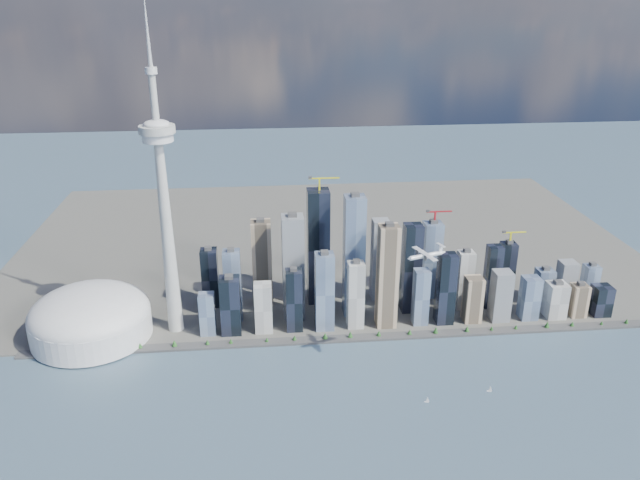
{
  "coord_description": "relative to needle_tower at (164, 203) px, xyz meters",
  "views": [
    {
      "loc": [
        -141.2,
        -663.68,
        556.14
      ],
      "look_at": [
        -51.99,
        260.0,
        181.22
      ],
      "focal_mm": 35.0,
      "sensor_mm": 36.0,
      "label": 1
    }
  ],
  "objects": [
    {
      "name": "needle_tower",
      "position": [
        0.0,
        0.0,
        0.0
      ],
      "size": [
        56.0,
        56.0,
        550.5
      ],
      "color": "#A9A9A4",
      "rests_on": "land"
    },
    {
      "name": "shoreline_trees",
      "position": [
        300.0,
        -60.0,
        -227.06
      ],
      "size": [
        960.53,
        7.2,
        8.8
      ],
      "color": "#3F2D1E",
      "rests_on": "seawall"
    },
    {
      "name": "sailboat_west",
      "position": [
        385.27,
        -243.46,
        -232.58
      ],
      "size": [
        7.31,
        3.48,
        10.14
      ],
      "rotation": [
        0.0,
        0.0,
        -0.26
      ],
      "color": "white",
      "rests_on": "ground"
    },
    {
      "name": "land",
      "position": [
        300.0,
        390.0,
        -234.34
      ],
      "size": [
        1400.0,
        900.0,
        3.0
      ],
      "primitive_type": "cube",
      "color": "#4C4C47",
      "rests_on": "ground"
    },
    {
      "name": "seawall",
      "position": [
        300.0,
        -60.0,
        -233.84
      ],
      "size": [
        1100.0,
        22.0,
        4.0
      ],
      "primitive_type": "cube",
      "color": "#383838",
      "rests_on": "ground"
    },
    {
      "name": "airplane",
      "position": [
        390.62,
        -169.05,
        -35.39
      ],
      "size": [
        62.89,
        56.22,
        15.71
      ],
      "rotation": [
        0.0,
        0.0,
        0.32
      ],
      "color": "silver",
      "rests_on": "ground"
    },
    {
      "name": "sailboat_east",
      "position": [
        484.7,
        -227.14,
        -232.41
      ],
      "size": [
        7.6,
        4.13,
        10.67
      ],
      "rotation": [
        0.0,
        0.0,
        -0.34
      ],
      "color": "white",
      "rests_on": "ground"
    },
    {
      "name": "skyscraper_cluster",
      "position": [
        359.62,
        26.82,
        -159.94
      ],
      "size": [
        736.0,
        142.0,
        245.47
      ],
      "color": "black",
      "rests_on": "land"
    },
    {
      "name": "ground",
      "position": [
        300.0,
        -310.0,
        -235.84
      ],
      "size": [
        4000.0,
        4000.0,
        0.0
      ],
      "primitive_type": "plane",
      "color": "#354D5D",
      "rests_on": "ground"
    },
    {
      "name": "dome_stadium",
      "position": [
        -140.0,
        -10.0,
        -196.4
      ],
      "size": [
        200.0,
        200.0,
        86.0
      ],
      "color": "silver",
      "rests_on": "land"
    }
  ]
}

